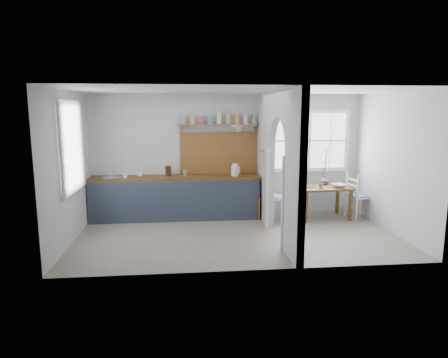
{
  "coord_description": "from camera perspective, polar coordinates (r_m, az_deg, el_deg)",
  "views": [
    {
      "loc": [
        -0.96,
        -6.95,
        2.28
      ],
      "look_at": [
        -0.22,
        0.26,
        1.01
      ],
      "focal_mm": 32.0,
      "sensor_mm": 36.0,
      "label": 1
    }
  ],
  "objects": [
    {
      "name": "shelf",
      "position": [
        8.47,
        -0.74,
        8.11
      ],
      "size": [
        1.75,
        0.2,
        0.21
      ],
      "color": "brown",
      "rests_on": "walls"
    },
    {
      "name": "walls",
      "position": [
        7.08,
        2.0,
        1.98
      ],
      "size": [
        5.81,
        3.21,
        2.6
      ],
      "color": "#BBBBBB",
      "rests_on": "floor"
    },
    {
      "name": "towel_orange",
      "position": [
        8.3,
        5.04,
        -4.26
      ],
      "size": [
        0.02,
        0.03,
        0.47
      ],
      "primitive_type": "cube",
      "color": "#C06616",
      "rests_on": "counter"
    },
    {
      "name": "knife_block",
      "position": [
        8.43,
        -7.97,
        1.15
      ],
      "size": [
        0.13,
        0.15,
        0.21
      ],
      "primitive_type": "cube",
      "rotation": [
        0.0,
        0.0,
        0.29
      ],
      "color": "#3B2717",
      "rests_on": "counter"
    },
    {
      "name": "chair_left",
      "position": [
        8.41,
        8.45,
        -2.51
      ],
      "size": [
        0.54,
        0.54,
        0.96
      ],
      "primitive_type": null,
      "rotation": [
        0.0,
        0.0,
        -1.83
      ],
      "color": "white",
      "rests_on": "floor"
    },
    {
      "name": "counter",
      "position": [
        8.47,
        -6.87,
        -2.56
      ],
      "size": [
        3.5,
        0.6,
        0.9
      ],
      "color": "#593A14",
      "rests_on": "floor"
    },
    {
      "name": "sink",
      "position": [
        8.49,
        -15.73,
        0.15
      ],
      "size": [
        0.4,
        0.4,
        0.02
      ],
      "primitive_type": "cylinder",
      "color": "silver",
      "rests_on": "counter"
    },
    {
      "name": "mug_b",
      "position": [
        8.47,
        -11.9,
        0.69
      ],
      "size": [
        0.13,
        0.13,
        0.1
      ],
      "primitive_type": "imported",
      "rotation": [
        0.0,
        0.0,
        0.07
      ],
      "color": "white",
      "rests_on": "counter"
    },
    {
      "name": "jar",
      "position": [
        8.38,
        -5.56,
        0.89
      ],
      "size": [
        0.11,
        0.11,
        0.14
      ],
      "primitive_type": "cylinder",
      "rotation": [
        0.0,
        0.0,
        0.3
      ],
      "color": "#6E6953",
      "rests_on": "counter"
    },
    {
      "name": "ceiling",
      "position": [
        7.02,
        2.06,
        12.55
      ],
      "size": [
        5.8,
        3.2,
        0.01
      ],
      "primitive_type": "cube",
      "color": "#BBBBBB",
      "rests_on": "walls"
    },
    {
      "name": "bowl",
      "position": [
        8.63,
        16.06,
        -0.91
      ],
      "size": [
        0.37,
        0.37,
        0.07
      ],
      "primitive_type": "imported",
      "rotation": [
        0.0,
        0.0,
        0.43
      ],
      "color": "silver",
      "rests_on": "dining_table"
    },
    {
      "name": "floor",
      "position": [
        7.37,
        1.94,
        -8.07
      ],
      "size": [
        5.8,
        3.2,
        0.01
      ],
      "primitive_type": "cube",
      "color": "gray",
      "rests_on": "ground"
    },
    {
      "name": "plate",
      "position": [
        8.47,
        12.28,
        -1.12
      ],
      "size": [
        0.22,
        0.22,
        0.01
      ],
      "primitive_type": "cylinder",
      "rotation": [
        0.0,
        0.0,
        0.36
      ],
      "color": "#2D2625",
      "rests_on": "dining_table"
    },
    {
      "name": "table_cup",
      "position": [
        8.45,
        13.66,
        -0.92
      ],
      "size": [
        0.13,
        0.13,
        0.1
      ],
      "primitive_type": "imported",
      "rotation": [
        0.0,
        0.0,
        0.29
      ],
      "color": "#587A5E",
      "rests_on": "dining_table"
    },
    {
      "name": "chair_right",
      "position": [
        8.94,
        18.81,
        -2.22
      ],
      "size": [
        0.51,
        0.51,
        0.95
      ],
      "primitive_type": null,
      "rotation": [
        0.0,
        0.0,
        1.75
      ],
      "color": "white",
      "rests_on": "floor"
    },
    {
      "name": "kettle",
      "position": [
        8.37,
        1.58,
        1.36
      ],
      "size": [
        0.23,
        0.2,
        0.26
      ],
      "primitive_type": null,
      "rotation": [
        0.0,
        0.0,
        0.12
      ],
      "color": "white",
      "rests_on": "counter"
    },
    {
      "name": "nook_window",
      "position": [
        8.97,
        12.15,
        5.38
      ],
      "size": [
        1.76,
        0.1,
        1.3
      ],
      "primitive_type": null,
      "color": "white",
      "rests_on": "walls"
    },
    {
      "name": "kitchen_window",
      "position": [
        7.23,
        -21.2,
        4.28
      ],
      "size": [
        0.1,
        1.16,
        1.5
      ],
      "primitive_type": null,
      "color": "white",
      "rests_on": "walls"
    },
    {
      "name": "pendant_lamp",
      "position": [
        8.18,
        1.97,
        7.14
      ],
      "size": [
        0.26,
        0.26,
        0.16
      ],
      "primitive_type": "cone",
      "color": "beige",
      "rests_on": "ceiling"
    },
    {
      "name": "backsplash",
      "position": [
        8.6,
        -0.78,
        3.74
      ],
      "size": [
        1.65,
        0.03,
        0.9
      ],
      "primitive_type": "cube",
      "color": "brown",
      "rests_on": "walls"
    },
    {
      "name": "utensil_rail",
      "position": [
        8.04,
        5.45,
        3.98
      ],
      "size": [
        0.02,
        0.5,
        0.02
      ],
      "primitive_type": "cylinder",
      "rotation": [
        1.57,
        0.0,
        0.0
      ],
      "color": "silver",
      "rests_on": "partition"
    },
    {
      "name": "partition",
      "position": [
        7.24,
        7.45,
        3.29
      ],
      "size": [
        0.12,
        3.2,
        2.6
      ],
      "color": "#BBBBBB",
      "rests_on": "floor"
    },
    {
      "name": "mug_a",
      "position": [
        8.29,
        -13.92,
        0.4
      ],
      "size": [
        0.11,
        0.11,
        0.09
      ],
      "primitive_type": "imported",
      "rotation": [
        0.0,
        0.0,
        0.12
      ],
      "color": "white",
      "rests_on": "counter"
    },
    {
      "name": "towel_magenta",
      "position": [
        8.33,
        5.0,
        -4.02
      ],
      "size": [
        0.02,
        0.03,
        0.52
      ],
      "primitive_type": "cube",
      "color": "#AC193F",
      "rests_on": "counter"
    },
    {
      "name": "vase",
      "position": [
        8.84,
        14.18,
        -0.16
      ],
      "size": [
        0.23,
        0.23,
        0.19
      ],
      "primitive_type": "imported",
      "rotation": [
        0.0,
        0.0,
        0.33
      ],
      "color": "#5E4066",
      "rests_on": "dining_table"
    },
    {
      "name": "dining_table",
      "position": [
        8.69,
        13.88,
        -3.26
      ],
      "size": [
        1.14,
        0.8,
        0.68
      ],
      "primitive_type": null,
      "rotation": [
        0.0,
        0.0,
        0.07
      ],
      "color": "#593A14",
      "rests_on": "floor"
    }
  ]
}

